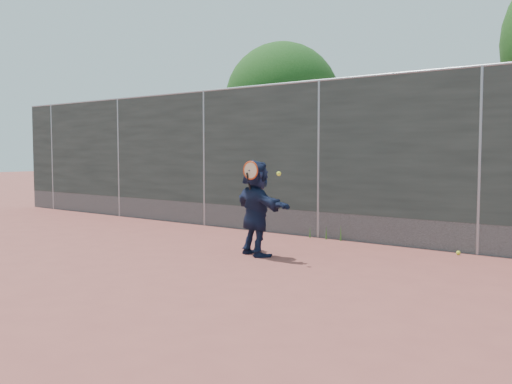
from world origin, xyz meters
The scene contains 7 objects.
ground centered at (0.00, 0.00, 0.00)m, with size 80.00×80.00×0.00m, color #9E4C42.
player centered at (0.23, 1.26, 0.76)m, with size 1.41×0.45×1.52m, color #151E3C.
ball_ground centered at (2.77, 3.28, 0.03)m, with size 0.07×0.07×0.07m, color #E1F336.
fence centered at (0.00, 3.50, 1.58)m, with size 20.00×0.06×3.03m.
swing_action centered at (0.33, 1.06, 1.34)m, with size 0.76×0.17×0.51m.
tree_left centered at (-2.85, 6.55, 2.94)m, with size 3.15×3.00×4.53m.
weed_clump centered at (0.29, 3.38, 0.13)m, with size 0.68×0.07×0.30m.
Camera 1 is at (5.79, -5.83, 1.64)m, focal length 40.00 mm.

